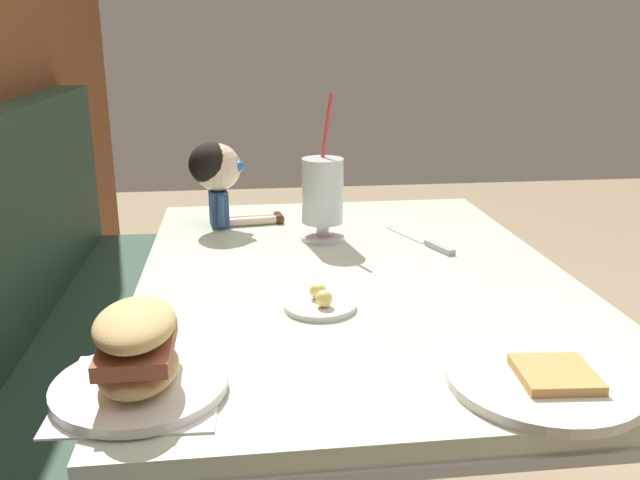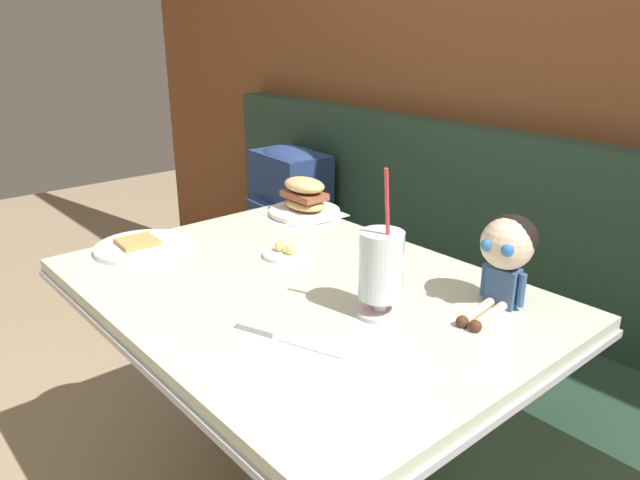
% 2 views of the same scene
% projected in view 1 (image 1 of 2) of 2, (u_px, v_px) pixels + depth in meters
% --- Properties ---
extents(diner_table, '(1.11, 0.81, 0.74)m').
position_uv_depth(diner_table, '(353.00, 366.00, 1.32)').
color(diner_table, beige).
rests_on(diner_table, ground).
extents(toast_plate, '(0.25, 0.25, 0.03)m').
position_uv_depth(toast_plate, '(544.00, 379.00, 0.86)').
color(toast_plate, white).
rests_on(toast_plate, diner_table).
extents(milkshake_glass, '(0.10, 0.10, 0.32)m').
position_uv_depth(milkshake_glass, '(323.00, 195.00, 1.44)').
color(milkshake_glass, silver).
rests_on(milkshake_glass, diner_table).
extents(sandwich_plate, '(0.22, 0.22, 0.12)m').
position_uv_depth(sandwich_plate, '(138.00, 359.00, 0.83)').
color(sandwich_plate, white).
rests_on(sandwich_plate, diner_table).
extents(butter_saucer, '(0.12, 0.12, 0.04)m').
position_uv_depth(butter_saucer, '(320.00, 303.00, 1.10)').
color(butter_saucer, white).
rests_on(butter_saucer, diner_table).
extents(butter_knife, '(0.23, 0.10, 0.01)m').
position_uv_depth(butter_knife, '(430.00, 244.00, 1.43)').
color(butter_knife, silver).
rests_on(butter_knife, diner_table).
extents(seated_doll, '(0.13, 0.22, 0.20)m').
position_uv_depth(seated_doll, '(217.00, 172.00, 1.54)').
color(seated_doll, '#385689').
rests_on(seated_doll, diner_table).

